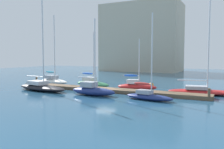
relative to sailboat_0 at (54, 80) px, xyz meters
name	(u,v)px	position (x,y,z in m)	size (l,w,h in m)	color
ground_plane	(105,91)	(11.15, -3.42, -0.60)	(120.00, 120.00, 0.00)	navy
dock_pier	(105,90)	(11.15, -3.42, -0.39)	(25.32, 2.01, 0.42)	brown
dock_piling_near_end	(37,81)	(-1.11, -2.57, 0.02)	(0.28, 0.28, 1.25)	brown
dock_piling_far_end	(209,95)	(23.41, -4.28, 0.02)	(0.28, 0.28, 1.25)	brown
sailboat_0	(54,80)	(0.00, 0.00, 0.00)	(6.57, 3.48, 10.77)	white
sailboat_1	(41,86)	(3.48, -6.46, -0.06)	(8.44, 3.51, 12.19)	black
sailboat_2	(92,83)	(7.33, -0.28, -0.03)	(6.29, 3.09, 7.77)	#2D7047
sailboat_3	(93,90)	(11.27, -6.59, 0.00)	(5.54, 1.84, 8.61)	navy
sailboat_4	(136,86)	(14.29, -0.60, -0.03)	(5.32, 2.33, 6.65)	#B21E1E
sailboat_5	(148,95)	(17.86, -6.55, -0.09)	(5.24, 2.11, 8.72)	navy
sailboat_6	(203,91)	(22.43, -0.50, -0.13)	(8.23, 3.40, 11.60)	#B21E1E
mooring_buoy_orange	(151,85)	(15.17, 3.02, -0.26)	(0.68, 0.68, 0.68)	orange
harbor_building_distant	(142,38)	(1.20, 37.93, 9.07)	(22.41, 12.60, 19.35)	#BCB299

